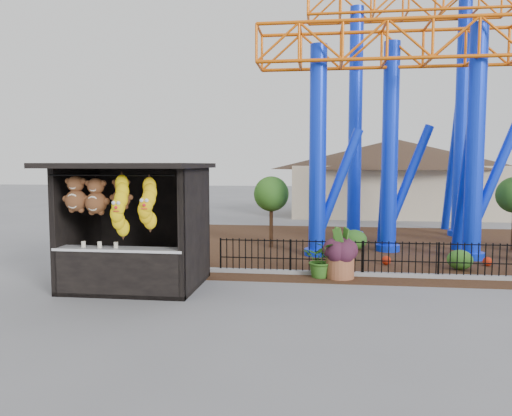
# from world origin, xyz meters

# --- Properties ---
(ground) EXTENTS (120.00, 120.00, 0.00)m
(ground) POSITION_xyz_m (0.00, 0.00, 0.00)
(ground) COLOR slate
(ground) RESTS_ON ground
(mulch_bed) EXTENTS (18.00, 12.00, 0.02)m
(mulch_bed) POSITION_xyz_m (4.00, 8.00, 0.01)
(mulch_bed) COLOR #331E11
(mulch_bed) RESTS_ON ground
(curb) EXTENTS (18.00, 0.18, 0.12)m
(curb) POSITION_xyz_m (4.00, 3.00, 0.06)
(curb) COLOR gray
(curb) RESTS_ON ground
(prize_booth) EXTENTS (3.50, 3.40, 3.12)m
(prize_booth) POSITION_xyz_m (-3.01, 0.89, 1.55)
(prize_booth) COLOR black
(prize_booth) RESTS_ON ground
(picket_fence) EXTENTS (12.20, 0.06, 1.00)m
(picket_fence) POSITION_xyz_m (4.90, 3.00, 0.50)
(picket_fence) COLOR black
(picket_fence) RESTS_ON ground
(roller_coaster) EXTENTS (11.00, 6.37, 10.82)m
(roller_coaster) POSITION_xyz_m (5.12, 8.23, 6.44)
(roller_coaster) COLOR #0D2FED
(roller_coaster) RESTS_ON ground
(terracotta_planter) EXTENTS (0.84, 0.84, 0.66)m
(terracotta_planter) POSITION_xyz_m (2.16, 2.70, 0.33)
(terracotta_planter) COLOR #965536
(terracotta_planter) RESTS_ON ground
(planter_foliage) EXTENTS (0.70, 0.70, 0.64)m
(planter_foliage) POSITION_xyz_m (2.16, 2.70, 0.98)
(planter_foliage) COLOR #361526
(planter_foliage) RESTS_ON terracotta_planter
(potted_plant) EXTENTS (1.05, 0.95, 1.01)m
(potted_plant) POSITION_xyz_m (1.66, 2.70, 0.50)
(potted_plant) COLOR #20611C
(potted_plant) RESTS_ON ground
(landscaping) EXTENTS (7.10, 3.97, 0.72)m
(landscaping) POSITION_xyz_m (4.49, 5.87, 0.31)
(landscaping) COLOR #2A591A
(landscaping) RESTS_ON mulch_bed
(pavilion) EXTENTS (15.00, 15.00, 4.80)m
(pavilion) POSITION_xyz_m (6.00, 20.00, 3.07)
(pavilion) COLOR #BFAD8C
(pavilion) RESTS_ON ground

